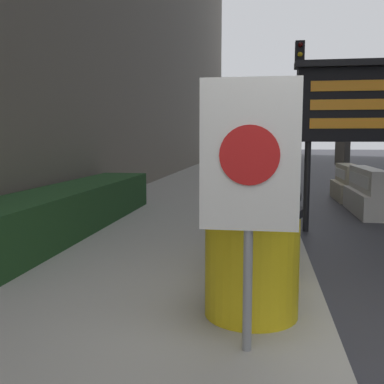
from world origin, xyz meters
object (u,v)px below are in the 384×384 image
object	(u,v)px
traffic_cone_near	(375,190)
traffic_light_near_curb	(299,83)
barrel_drum_middle	(260,236)
message_board	(359,105)
jersey_barrier_cream	(348,184)
barrel_drum_foreground	(252,261)
jersey_barrier_white	(367,194)
pedestrian_passerby	(342,158)
barrel_drum_back	(261,220)
warning_sign	(249,171)

from	to	relation	value
traffic_cone_near	traffic_light_near_curb	world-z (taller)	traffic_light_near_curb
barrel_drum_middle	traffic_light_near_curb	world-z (taller)	traffic_light_near_curb
message_board	jersey_barrier_cream	world-z (taller)	message_board
barrel_drum_foreground	jersey_barrier_white	xyz separation A→B (m)	(2.16, 5.94, -0.16)
jersey_barrier_cream	pedestrian_passerby	bearing A→B (deg)	88.10
barrel_drum_back	message_board	xyz separation A→B (m)	(1.47, 2.16, 1.47)
jersey_barrier_cream	warning_sign	bearing A→B (deg)	-104.17
barrel_drum_back	pedestrian_passerby	bearing A→B (deg)	73.74
warning_sign	jersey_barrier_white	bearing A→B (deg)	71.68
jersey_barrier_cream	barrel_drum_foreground	bearing A→B (deg)	-105.16
barrel_drum_back	message_board	bearing A→B (deg)	55.70
pedestrian_passerby	jersey_barrier_white	bearing A→B (deg)	-151.12
message_board	traffic_light_near_curb	size ratio (longest dim) A/B	0.60
message_board	traffic_cone_near	distance (m)	4.38
jersey_barrier_cream	traffic_cone_near	world-z (taller)	jersey_barrier_cream
barrel_drum_foreground	pedestrian_passerby	xyz separation A→B (m)	(2.20, 9.13, 0.42)
jersey_barrier_white	jersey_barrier_cream	size ratio (longest dim) A/B	1.29
barrel_drum_back	jersey_barrier_white	size ratio (longest dim) A/B	0.41
jersey_barrier_white	traffic_light_near_curb	bearing A→B (deg)	101.00
warning_sign	jersey_barrier_cream	distance (m)	8.93
message_board	jersey_barrier_cream	xyz separation A→B (m)	(0.62, 4.01, -1.65)
traffic_light_near_curb	pedestrian_passerby	bearing A→B (deg)	-62.53
barrel_drum_foreground	traffic_cone_near	bearing A→B (deg)	70.51
warning_sign	message_board	world-z (taller)	message_board
barrel_drum_middle	warning_sign	world-z (taller)	warning_sign
jersey_barrier_white	traffic_cone_near	world-z (taller)	jersey_barrier_white
barrel_drum_foreground	message_board	bearing A→B (deg)	68.81
barrel_drum_middle	traffic_cone_near	world-z (taller)	barrel_drum_middle
barrel_drum_middle	message_board	xyz separation A→B (m)	(1.48, 3.06, 1.47)
jersey_barrier_cream	traffic_light_near_curb	size ratio (longest dim) A/B	0.36
jersey_barrier_white	barrel_drum_middle	bearing A→B (deg)	-112.67
warning_sign	pedestrian_passerby	world-z (taller)	warning_sign
jersey_barrier_cream	traffic_cone_near	distance (m)	0.63
jersey_barrier_white	barrel_drum_back	bearing A→B (deg)	-116.94
barrel_drum_middle	jersey_barrier_cream	world-z (taller)	barrel_drum_middle
barrel_drum_middle	jersey_barrier_white	world-z (taller)	barrel_drum_middle
message_board	jersey_barrier_cream	distance (m)	4.38
message_board	pedestrian_passerby	size ratio (longest dim) A/B	1.63
barrel_drum_back	warning_sign	distance (m)	2.56
jersey_barrier_cream	barrel_drum_middle	bearing A→B (deg)	-106.53
jersey_barrier_cream	jersey_barrier_white	bearing A→B (deg)	-90.00
jersey_barrier_cream	pedestrian_passerby	world-z (taller)	pedestrian_passerby
jersey_barrier_white	jersey_barrier_cream	xyz separation A→B (m)	(-0.00, 2.05, -0.02)
barrel_drum_foreground	barrel_drum_middle	xyz separation A→B (m)	(0.06, 0.91, 0.00)
barrel_drum_back	traffic_light_near_curb	size ratio (longest dim) A/B	0.19
message_board	traffic_light_near_curb	bearing A→B (deg)	93.10
jersey_barrier_white	traffic_cone_near	distance (m)	1.95
barrel_drum_middle	jersey_barrier_cream	distance (m)	7.38
traffic_cone_near	traffic_light_near_curb	distance (m)	4.75
barrel_drum_foreground	traffic_light_near_curb	world-z (taller)	traffic_light_near_curb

